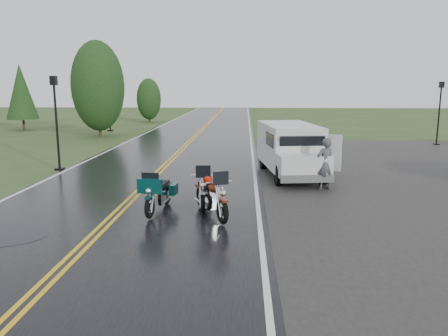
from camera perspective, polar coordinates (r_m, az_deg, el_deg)
name	(u,v)px	position (r m, az deg, el deg)	size (l,w,h in m)	color
ground	(113,219)	(11.75, -14.35, -6.48)	(120.00, 120.00, 0.00)	#2D471E
road	(174,157)	(21.27, -6.51, 1.44)	(8.00, 100.00, 0.04)	black
motorcycle_red	(222,201)	(10.63, -0.22, -4.35)	(0.79, 2.17, 1.28)	#531A09
motorcycle_teal	(149,198)	(11.26, -9.72, -3.90)	(0.73, 2.01, 1.19)	#043434
motorcycle_silver	(203,193)	(11.47, -2.74, -3.26)	(0.79, 2.16, 1.28)	#9A9DA2
van_white	(279,157)	(15.02, 7.22, 1.40)	(1.91, 5.10, 2.01)	silver
person_at_van	(325,165)	(14.70, 13.05, 0.43)	(0.62, 0.41, 1.71)	#45454A
lamp_post_near_left	(57,123)	(18.93, -21.03, 5.48)	(0.33, 0.33, 3.84)	black
lamp_post_far_left	(109,101)	(34.62, -14.79, 8.45)	(0.39, 0.39, 4.57)	black
lamp_post_far_right	(439,113)	(28.31, 26.28, 6.42)	(0.32, 0.32, 3.70)	black
tree_left_mid	(98,96)	(31.03, -16.09, 9.03)	(3.51, 3.51, 5.49)	#1E3D19
tree_left_far	(149,104)	(42.57, -9.77, 8.30)	(2.30, 2.30, 3.54)	#1E3D19
pine_left_far	(22,98)	(37.65, -24.93, 8.28)	(2.39, 2.39, 4.98)	#1E3D19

